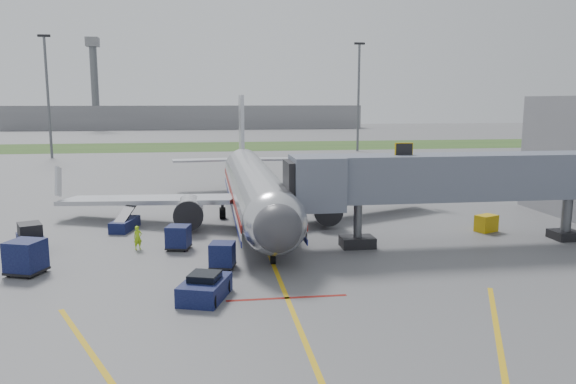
{
  "coord_description": "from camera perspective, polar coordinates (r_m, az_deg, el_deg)",
  "views": [
    {
      "loc": [
        -3.72,
        -30.16,
        9.61
      ],
      "look_at": [
        1.89,
        8.73,
        3.2
      ],
      "focal_mm": 35.0,
      "sensor_mm": 36.0,
      "label": 1
    }
  ],
  "objects": [
    {
      "name": "ground",
      "position": [
        31.87,
        -1.13,
        -8.29
      ],
      "size": [
        400.0,
        400.0,
        0.0
      ],
      "primitive_type": "plane",
      "color": "#565659",
      "rests_on": "ground"
    },
    {
      "name": "grass_strip",
      "position": [
        120.6,
        -6.43,
        4.64
      ],
      "size": [
        300.0,
        25.0,
        0.01
      ],
      "primitive_type": "cube",
      "color": "#2D4C1E",
      "rests_on": "ground"
    },
    {
      "name": "apron_markings",
      "position": [
        24.98,
        1.03,
        -13.35
      ],
      "size": [
        21.52,
        50.0,
        0.01
      ],
      "color": "gold",
      "rests_on": "ground"
    },
    {
      "name": "airliner",
      "position": [
        46.09,
        -3.47,
        0.56
      ],
      "size": [
        32.1,
        35.67,
        10.25
      ],
      "color": "silver",
      "rests_on": "ground"
    },
    {
      "name": "jet_bridge",
      "position": [
        39.21,
        16.9,
        1.33
      ],
      "size": [
        25.3,
        4.0,
        6.9
      ],
      "color": "slate",
      "rests_on": "ground"
    },
    {
      "name": "light_mast_left",
      "position": [
        103.55,
        -23.22,
        9.17
      ],
      "size": [
        2.0,
        0.44,
        20.4
      ],
      "color": "#595B60",
      "rests_on": "ground"
    },
    {
      "name": "light_mast_right",
      "position": [
        109.02,
        7.18,
        9.8
      ],
      "size": [
        2.0,
        0.44,
        20.4
      ],
      "color": "#595B60",
      "rests_on": "ground"
    },
    {
      "name": "distant_terminal",
      "position": [
        200.33,
        -10.09,
        7.51
      ],
      "size": [
        120.0,
        14.0,
        8.0
      ],
      "primitive_type": "cube",
      "color": "slate",
      "rests_on": "ground"
    },
    {
      "name": "control_tower",
      "position": [
        198.65,
        -19.08,
        10.99
      ],
      "size": [
        4.0,
        4.0,
        30.0
      ],
      "color": "#595B60",
      "rests_on": "ground"
    },
    {
      "name": "pushback_tug",
      "position": [
        28.16,
        -8.45,
        -9.62
      ],
      "size": [
        2.81,
        3.57,
        1.3
      ],
      "color": "black",
      "rests_on": "ground"
    },
    {
      "name": "baggage_tug",
      "position": [
        39.43,
        -24.68,
        -4.43
      ],
      "size": [
        2.4,
        3.09,
        1.92
      ],
      "color": "black",
      "rests_on": "ground"
    },
    {
      "name": "baggage_cart_a",
      "position": [
        34.71,
        -25.09,
        -6.01
      ],
      "size": [
        2.31,
        2.31,
        1.94
      ],
      "color": "black",
      "rests_on": "ground"
    },
    {
      "name": "baggage_cart_b",
      "position": [
        32.86,
        -6.68,
        -6.4
      ],
      "size": [
        1.67,
        1.67,
        1.51
      ],
      "color": "black",
      "rests_on": "ground"
    },
    {
      "name": "baggage_cart_c",
      "position": [
        37.38,
        -11.08,
        -4.54
      ],
      "size": [
        1.75,
        1.75,
        1.57
      ],
      "color": "black",
      "rests_on": "ground"
    },
    {
      "name": "belt_loader",
      "position": [
        44.02,
        -16.23,
        -3.09
      ],
      "size": [
        1.99,
        4.05,
        1.91
      ],
      "color": "black",
      "rests_on": "ground"
    },
    {
      "name": "ground_power_cart",
      "position": [
        44.18,
        19.5,
        -3.03
      ],
      "size": [
        1.84,
        1.59,
        1.24
      ],
      "color": "gold",
      "rests_on": "ground"
    },
    {
      "name": "ramp_worker",
      "position": [
        37.94,
        -15.01,
        -4.51
      ],
      "size": [
        0.68,
        0.62,
        1.57
      ],
      "primitive_type": "imported",
      "rotation": [
        0.0,
        0.0,
        0.55
      ],
      "color": "#A1D919",
      "rests_on": "ground"
    }
  ]
}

